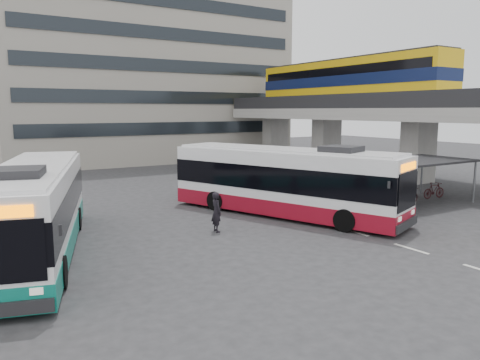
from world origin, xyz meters
TOP-DOWN VIEW (x-y plane):
  - ground at (0.00, 0.00)m, footprint 120.00×120.00m
  - viaduct at (17.00, 13.96)m, footprint 8.00×32.00m
  - bike_shelter at (8.45, 3.00)m, footprint 10.00×4.00m
  - office_block at (6.00, 36.00)m, footprint 30.00×15.00m
  - road_markings at (2.50, -3.00)m, footprint 0.15×7.60m
  - bus_main at (1.88, 4.43)m, footprint 7.03×12.66m
  - bus_teal at (-10.01, 3.96)m, footprint 5.98×12.48m
  - pedestrian at (-2.70, 3.29)m, footprint 0.49×0.69m

SIDE VIEW (x-z plane):
  - ground at x=0.00m, z-range 0.00..0.00m
  - road_markings at x=2.50m, z-range 0.00..0.01m
  - pedestrian at x=-2.70m, z-range 0.00..1.80m
  - bike_shelter at x=8.45m, z-range 0.37..2.91m
  - bus_teal at x=-10.01m, z-range -0.13..3.49m
  - bus_main at x=1.88m, z-range -0.13..3.57m
  - viaduct at x=17.00m, z-range 1.39..11.07m
  - office_block at x=6.00m, z-range 0.00..25.00m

